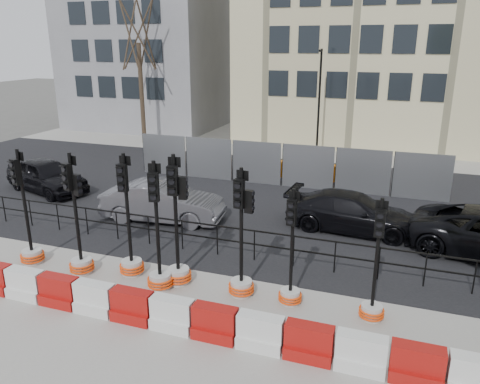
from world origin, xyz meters
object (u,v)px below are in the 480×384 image
at_px(traffic_signal_a, 30,241).
at_px(traffic_signal_h, 373,296).
at_px(car_a, 47,176).
at_px(traffic_signal_d, 178,254).
at_px(car_c, 353,212).

distance_m(traffic_signal_a, traffic_signal_h, 9.82).
xyz_separation_m(traffic_signal_h, car_a, (-14.32, 5.59, 0.11)).
xyz_separation_m(traffic_signal_a, traffic_signal_h, (9.82, 0.30, -0.09)).
relative_size(traffic_signal_a, car_a, 0.75).
distance_m(traffic_signal_a, car_a, 7.42).
bearing_deg(car_a, traffic_signal_h, -93.84).
bearing_deg(traffic_signal_h, traffic_signal_d, -179.80).
height_order(traffic_signal_a, traffic_signal_h, traffic_signal_a).
bearing_deg(car_a, traffic_signal_d, -103.56).
relative_size(traffic_signal_h, car_c, 0.64).
xyz_separation_m(traffic_signal_a, car_c, (8.73, 5.79, -0.05)).
xyz_separation_m(traffic_signal_d, traffic_signal_h, (5.12, -0.05, -0.23)).
distance_m(traffic_signal_a, traffic_signal_d, 4.71).
relative_size(traffic_signal_h, car_a, 0.66).
bearing_deg(car_c, traffic_signal_a, 127.50).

